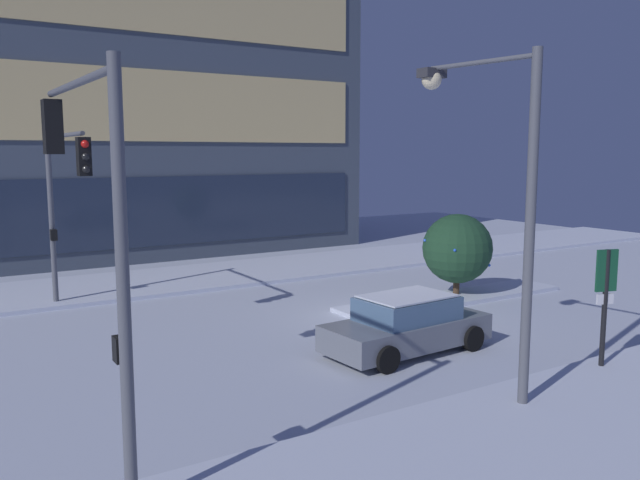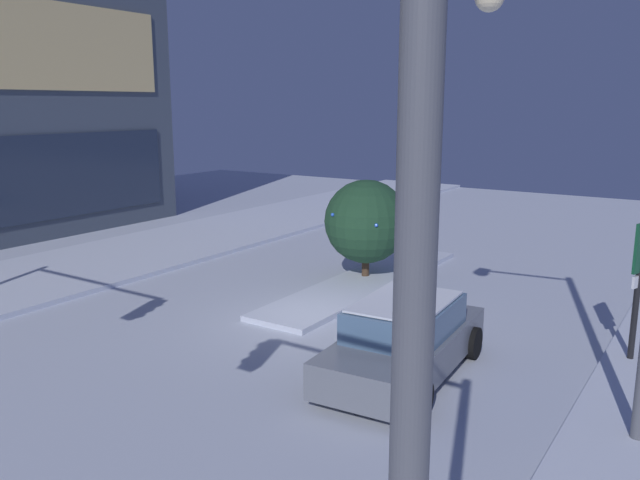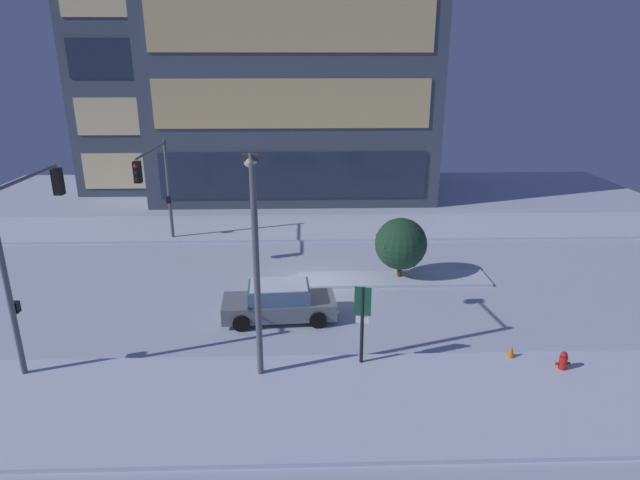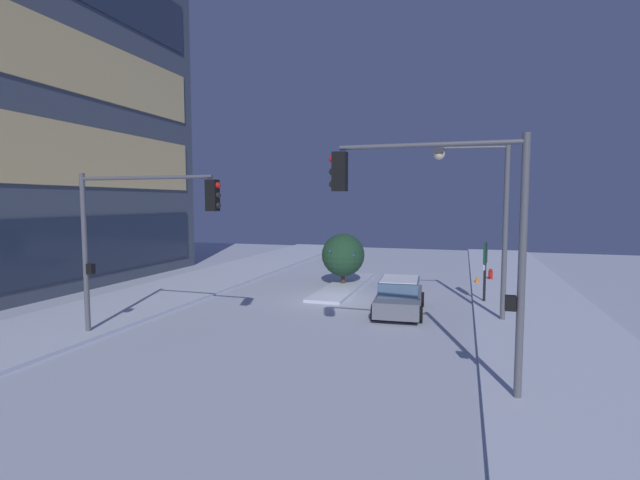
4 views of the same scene
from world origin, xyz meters
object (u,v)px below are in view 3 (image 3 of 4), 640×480
object	(u,v)px
traffic_light_corner_far_left	(156,179)
decorated_tree_median	(401,244)
parking_info_sign	(362,316)
car_near	(279,302)
construction_cone	(511,353)
traffic_light_corner_near_left	(29,233)
street_lamp_arched	(254,234)
fire_hydrant	(563,362)

from	to	relation	value
traffic_light_corner_far_left	decorated_tree_median	distance (m)	13.04
traffic_light_corner_far_left	parking_info_sign	size ratio (longest dim) A/B	2.00
car_near	construction_cone	world-z (taller)	car_near
parking_info_sign	decorated_tree_median	xyz separation A→B (m)	(2.60, 7.49, -0.09)
traffic_light_corner_near_left	traffic_light_corner_far_left	world-z (taller)	traffic_light_corner_near_left
car_near	decorated_tree_median	bearing A→B (deg)	31.83
traffic_light_corner_far_left	decorated_tree_median	xyz separation A→B (m)	(12.15, -4.16, -2.29)
construction_cone	traffic_light_corner_near_left	bearing A→B (deg)	175.46
traffic_light_corner_far_left	street_lamp_arched	world-z (taller)	street_lamp_arched
parking_info_sign	fire_hydrant	bearing A→B (deg)	-78.49
fire_hydrant	decorated_tree_median	bearing A→B (deg)	116.34
parking_info_sign	construction_cone	distance (m)	5.43
car_near	traffic_light_corner_far_left	bearing A→B (deg)	125.79
traffic_light_corner_near_left	fire_hydrant	size ratio (longest dim) A/B	8.20
car_near	traffic_light_corner_far_left	distance (m)	10.97
decorated_tree_median	fire_hydrant	bearing A→B (deg)	-63.66
traffic_light_corner_far_left	decorated_tree_median	world-z (taller)	traffic_light_corner_far_left
traffic_light_corner_near_left	fire_hydrant	distance (m)	18.26
fire_hydrant	street_lamp_arched	bearing A→B (deg)	175.01
traffic_light_corner_far_left	parking_info_sign	distance (m)	15.22
fire_hydrant	decorated_tree_median	size ratio (longest dim) A/B	0.26
car_near	fire_hydrant	world-z (taller)	car_near
traffic_light_corner_near_left	street_lamp_arched	world-z (taller)	street_lamp_arched
car_near	parking_info_sign	xyz separation A→B (m)	(2.91, -3.57, 1.14)
fire_hydrant	construction_cone	bearing A→B (deg)	150.81
car_near	traffic_light_corner_near_left	world-z (taller)	traffic_light_corner_near_left
fire_hydrant	construction_cone	size ratio (longest dim) A/B	1.41
traffic_light_corner_near_left	decorated_tree_median	size ratio (longest dim) A/B	2.13
street_lamp_arched	parking_info_sign	distance (m)	4.45
street_lamp_arched	construction_cone	distance (m)	9.69
fire_hydrant	traffic_light_corner_near_left	bearing A→B (deg)	173.27
car_near	street_lamp_arched	world-z (taller)	street_lamp_arched
fire_hydrant	traffic_light_corner_far_left	bearing A→B (deg)	142.81
car_near	construction_cone	bearing A→B (deg)	-26.29
traffic_light_corner_near_left	street_lamp_arched	xyz separation A→B (m)	(7.62, -1.21, 0.27)
car_near	fire_hydrant	xyz separation A→B (m)	(9.53, -4.19, -0.34)
traffic_light_corner_far_left	street_lamp_arched	size ratio (longest dim) A/B	0.82
parking_info_sign	decorated_tree_median	world-z (taller)	decorated_tree_median
fire_hydrant	parking_info_sign	distance (m)	6.81
car_near	decorated_tree_median	xyz separation A→B (m)	(5.52, 3.92, 1.05)
traffic_light_corner_far_left	decorated_tree_median	bearing A→B (deg)	71.11
car_near	traffic_light_corner_far_left	size ratio (longest dim) A/B	0.80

